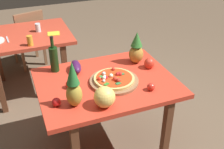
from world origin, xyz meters
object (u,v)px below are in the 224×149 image
at_px(pineapple_right, 136,49).
at_px(napkin_folded, 54,34).
at_px(background_table, 26,43).
at_px(eggplant, 76,67).
at_px(bell_pepper, 149,63).
at_px(drinking_glass_juice, 30,41).
at_px(dining_chair, 29,36).
at_px(tomato_near_board, 151,87).
at_px(display_table, 106,90).
at_px(tomato_at_corner, 70,84).
at_px(pizza, 114,78).
at_px(drinking_glass_water, 38,28).
at_px(pizza_board, 114,81).
at_px(tomato_by_bottle, 56,102).
at_px(knife_utensil, 8,39).
at_px(wine_bottle, 54,58).
at_px(pineapple_left, 74,87).
at_px(melon, 105,97).

distance_m(pineapple_right, napkin_folded, 1.17).
xyz_separation_m(background_table, eggplant, (0.35, -1.06, 0.15)).
xyz_separation_m(bell_pepper, drinking_glass_juice, (-0.96, 0.90, 0.01)).
height_order(dining_chair, tomato_near_board, dining_chair).
relative_size(display_table, tomato_at_corner, 17.46).
distance_m(pineapple_right, tomato_near_board, 0.50).
height_order(pizza, bell_pepper, bell_pepper).
xyz_separation_m(drinking_glass_water, napkin_folded, (0.16, -0.14, -0.05)).
xyz_separation_m(pizza, tomato_near_board, (0.24, -0.22, -0.01)).
xyz_separation_m(display_table, eggplant, (-0.20, 0.25, 0.14)).
distance_m(dining_chair, tomato_at_corner, 1.99).
bearing_deg(bell_pepper, display_table, -171.46).
xyz_separation_m(pizza_board, pineapple_right, (0.33, 0.26, 0.13)).
relative_size(dining_chair, tomato_near_board, 13.20).
bearing_deg(tomato_by_bottle, bell_pepper, 15.96).
xyz_separation_m(eggplant, napkin_folded, (-0.02, 0.95, -0.04)).
height_order(knife_utensil, napkin_folded, knife_utensil).
height_order(display_table, knife_utensil, knife_utensil).
relative_size(wine_bottle, eggplant, 1.67).
xyz_separation_m(background_table, bell_pepper, (0.99, -1.25, 0.15)).
bearing_deg(tomato_near_board, tomato_by_bottle, 174.57).
distance_m(background_table, eggplant, 1.13).
height_order(background_table, tomato_by_bottle, tomato_by_bottle).
relative_size(tomato_near_board, drinking_glass_juice, 0.58).
xyz_separation_m(pizza, pineapple_right, (0.33, 0.26, 0.10)).
xyz_separation_m(wine_bottle, tomato_at_corner, (0.06, -0.32, -0.09)).
bearing_deg(pineapple_right, background_table, 129.89).
distance_m(dining_chair, bell_pepper, 2.13).
bearing_deg(pineapple_left, background_table, 97.62).
bearing_deg(melon, wine_bottle, 110.00).
xyz_separation_m(wine_bottle, melon, (0.24, -0.66, -0.04)).
height_order(display_table, drinking_glass_juice, drinking_glass_juice).
xyz_separation_m(melon, drinking_glass_water, (-0.24, 1.67, -0.03)).
bearing_deg(tomato_near_board, drinking_glass_water, 112.37).
xyz_separation_m(pizza_board, drinking_glass_juice, (-0.57, 1.02, 0.04)).
relative_size(background_table, bell_pepper, 10.12).
xyz_separation_m(drinking_glass_juice, knife_utensil, (-0.22, 0.25, -0.05)).
distance_m(wine_bottle, pineapple_left, 0.57).
bearing_deg(pineapple_left, napkin_folded, 85.38).
relative_size(dining_chair, wine_bottle, 2.54).
relative_size(pizza, knife_utensil, 1.91).
xyz_separation_m(pineapple_left, bell_pepper, (0.78, 0.30, -0.12)).
relative_size(tomato_at_corner, drinking_glass_juice, 0.60).
bearing_deg(dining_chair, drinking_glass_water, 81.73).
relative_size(pineapple_right, napkin_folded, 2.21).
relative_size(background_table, eggplant, 5.29).
relative_size(wine_bottle, melon, 2.07).
bearing_deg(display_table, eggplant, 128.07).
height_order(background_table, eggplant, eggplant).
xyz_separation_m(eggplant, tomato_near_board, (0.48, -0.52, -0.01)).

